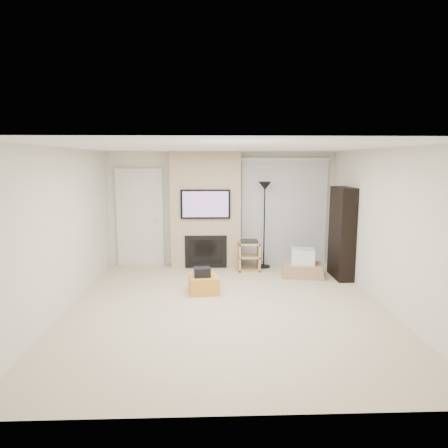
{
  "coord_description": "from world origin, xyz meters",
  "views": [
    {
      "loc": [
        -0.26,
        -6.06,
        2.29
      ],
      "look_at": [
        0.0,
        1.2,
        1.15
      ],
      "focal_mm": 32.0,
      "sensor_mm": 36.0,
      "label": 1
    }
  ],
  "objects_px": {
    "floor_lamp": "(265,200)",
    "box_stack": "(303,266)",
    "ottoman": "(204,284)",
    "av_stand": "(249,254)",
    "bookshelf": "(342,233)"
  },
  "relations": [
    {
      "from": "ottoman",
      "to": "bookshelf",
      "type": "height_order",
      "value": "bookshelf"
    },
    {
      "from": "floor_lamp",
      "to": "box_stack",
      "type": "distance_m",
      "value": 1.6
    },
    {
      "from": "floor_lamp",
      "to": "box_stack",
      "type": "bearing_deg",
      "value": -45.01
    },
    {
      "from": "floor_lamp",
      "to": "av_stand",
      "type": "relative_size",
      "value": 2.83
    },
    {
      "from": "ottoman",
      "to": "av_stand",
      "type": "height_order",
      "value": "av_stand"
    },
    {
      "from": "ottoman",
      "to": "box_stack",
      "type": "distance_m",
      "value": 2.21
    },
    {
      "from": "av_stand",
      "to": "floor_lamp",
      "type": "bearing_deg",
      "value": 34.82
    },
    {
      "from": "bookshelf",
      "to": "box_stack",
      "type": "bearing_deg",
      "value": 170.48
    },
    {
      "from": "ottoman",
      "to": "floor_lamp",
      "type": "distance_m",
      "value": 2.48
    },
    {
      "from": "ottoman",
      "to": "bookshelf",
      "type": "relative_size",
      "value": 0.28
    },
    {
      "from": "ottoman",
      "to": "floor_lamp",
      "type": "height_order",
      "value": "floor_lamp"
    },
    {
      "from": "floor_lamp",
      "to": "bookshelf",
      "type": "xyz_separation_m",
      "value": [
        1.43,
        -0.82,
        -0.57
      ]
    },
    {
      "from": "av_stand",
      "to": "box_stack",
      "type": "bearing_deg",
      "value": -23.41
    },
    {
      "from": "ottoman",
      "to": "av_stand",
      "type": "distance_m",
      "value": 1.71
    },
    {
      "from": "floor_lamp",
      "to": "bookshelf",
      "type": "distance_m",
      "value": 1.74
    }
  ]
}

